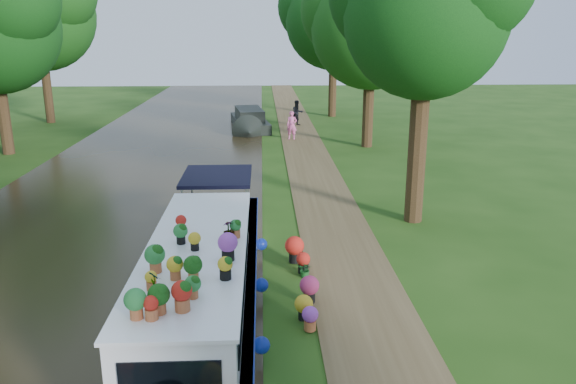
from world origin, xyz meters
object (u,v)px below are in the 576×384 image
Objects in this scene: pedestrian_dark at (297,113)px; plant_boat at (199,294)px; pedestrian_pink at (292,125)px; second_boat at (250,121)px.

plant_boat is at bearing -118.70° from pedestrian_dark.
pedestrian_pink is (2.92, 20.81, -0.04)m from plant_boat.
pedestrian_dark is at bearing 91.08° from pedestrian_pink.
second_boat is 4.35× the size of pedestrian_pink.
second_boat is 4.29× the size of pedestrian_dark.
pedestrian_pink is at bearing 82.01° from plant_boat.
pedestrian_pink is 4.82m from pedestrian_dark.
pedestrian_dark is at bearing 13.62° from second_boat.
pedestrian_dark is (3.52, 25.59, -0.03)m from plant_boat.
pedestrian_dark is (3.02, 1.19, 0.30)m from second_boat.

